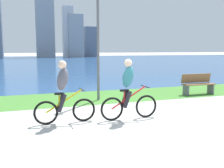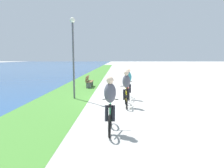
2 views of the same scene
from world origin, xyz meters
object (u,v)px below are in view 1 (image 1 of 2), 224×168
(cyclist_trailing, at_px, (64,92))
(bench_near_path, at_px, (198,84))
(lamppost_tall, at_px, (98,26))
(cyclist_lead, at_px, (128,90))

(cyclist_trailing, relative_size, bench_near_path, 1.12)
(lamppost_tall, bearing_deg, cyclist_lead, -90.09)
(cyclist_lead, relative_size, bench_near_path, 1.14)
(bench_near_path, bearing_deg, cyclist_trailing, -157.43)
(cyclist_lead, xyz_separation_m, cyclist_trailing, (-1.78, 0.20, -0.01))
(bench_near_path, xyz_separation_m, lamppost_tall, (-4.51, 0.20, 2.39))
(bench_near_path, distance_m, lamppost_tall, 5.10)
(cyclist_lead, distance_m, cyclist_trailing, 1.79)
(cyclist_trailing, xyz_separation_m, bench_near_path, (6.29, 2.61, -0.39))
(cyclist_lead, bearing_deg, bench_near_path, 31.93)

